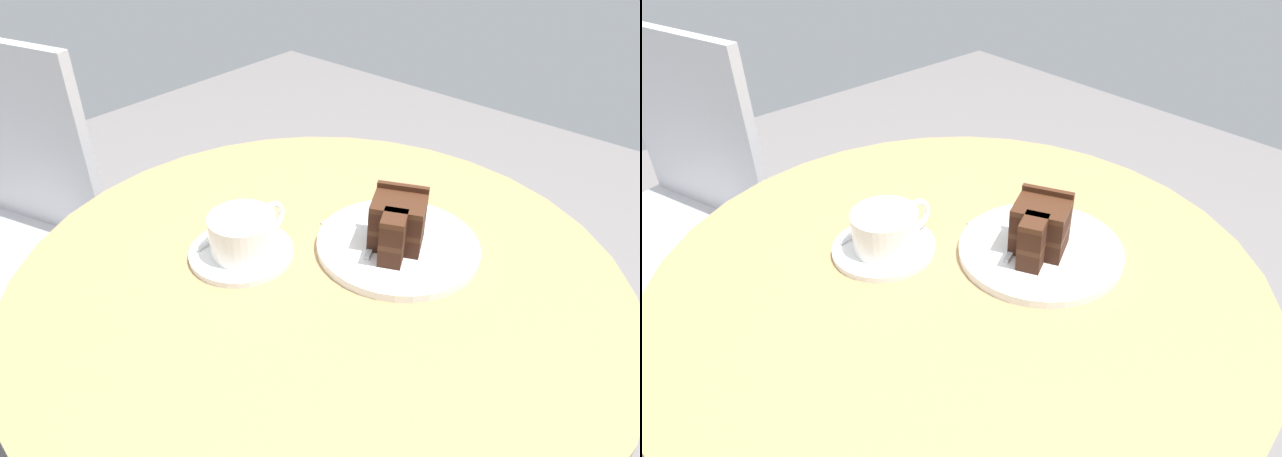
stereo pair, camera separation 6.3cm
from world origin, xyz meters
TOP-DOWN VIEW (x-y plane):
  - cafe_table at (0.00, 0.00)m, footprint 0.82×0.82m
  - saucer at (-0.05, 0.10)m, footprint 0.14×0.14m
  - coffee_cup at (-0.04, 0.10)m, footprint 0.13×0.09m
  - teaspoon at (-0.03, 0.15)m, footprint 0.10×0.02m
  - cake_plate at (0.11, -0.05)m, footprint 0.23×0.23m
  - cake_slice at (0.10, -0.05)m, footprint 0.11×0.09m
  - fork at (0.13, -0.01)m, footprint 0.14×0.07m
  - napkin at (0.14, -0.01)m, footprint 0.16×0.16m
  - cafe_chair at (-0.17, 0.70)m, footprint 0.47×0.47m

SIDE VIEW (x-z plane):
  - cafe_chair at x=-0.17m, z-range 0.09..0.96m
  - cafe_table at x=0.00m, z-range 0.23..0.91m
  - napkin at x=0.14m, z-range 0.68..0.68m
  - saucer at x=-0.05m, z-range 0.68..0.69m
  - cake_plate at x=0.11m, z-range 0.68..0.69m
  - teaspoon at x=-0.03m, z-range 0.69..0.69m
  - fork at x=0.13m, z-range 0.69..0.70m
  - coffee_cup at x=-0.04m, z-range 0.69..0.75m
  - cake_slice at x=0.10m, z-range 0.69..0.77m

